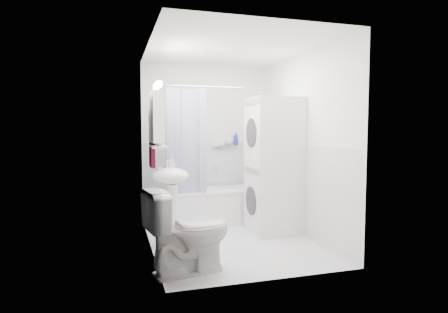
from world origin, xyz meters
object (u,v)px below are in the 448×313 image
object	(u,v)px
sink	(171,188)
toilet	(188,231)
bathtub	(209,205)
washer_dryer	(273,166)

from	to	relation	value
sink	toilet	world-z (taller)	sink
bathtub	washer_dryer	bearing A→B (deg)	-43.47
washer_dryer	toilet	bearing A→B (deg)	-139.93
sink	toilet	distance (m)	0.94
bathtub	sink	distance (m)	1.23
washer_dryer	toilet	world-z (taller)	washer_dryer
bathtub	washer_dryer	world-z (taller)	washer_dryer
sink	washer_dryer	size ratio (longest dim) A/B	0.57
bathtub	toilet	distance (m)	1.93
washer_dryer	toilet	distance (m)	1.86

